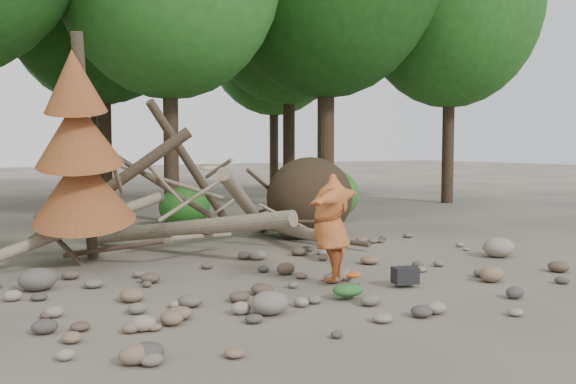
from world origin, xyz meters
TOP-DOWN VIEW (x-y plane):
  - ground at (0.00, 0.00)m, footprint 120.00×120.00m
  - deadfall_pile at (2.02, 4.24)m, footprint 8.55×5.24m
  - dead_conifer at (-3.12, 3.37)m, footprint 2.06×2.16m
  - bush_mid at (0.80, 7.80)m, footprint 1.40×1.40m
  - bush_right at (5.00, 7.00)m, footprint 2.00×2.00m
  - frisbee_thrower at (-0.07, -0.23)m, footprint 3.36×1.73m
  - backpack at (0.86, -0.99)m, footprint 0.45×0.36m
  - cloth_green at (-0.42, -1.16)m, footprint 0.49×0.40m
  - cloth_orange at (0.43, -0.17)m, footprint 0.31×0.25m
  - boulder_front_left at (-1.83, -1.26)m, footprint 0.53×0.47m
  - boulder_front_right at (2.35, -1.47)m, footprint 0.43×0.38m
  - boulder_mid_right at (4.35, 0.06)m, footprint 0.67×0.60m
  - boulder_mid_left at (-4.18, 1.89)m, footprint 0.59×0.53m

SIDE VIEW (x-z plane):
  - ground at x=0.00m, z-range 0.00..0.00m
  - cloth_orange at x=0.43m, z-range 0.00..0.11m
  - cloth_green at x=-0.42m, z-range 0.00..0.18m
  - boulder_front_right at x=2.35m, z-range 0.00..0.26m
  - backpack at x=0.86m, z-range 0.00..0.26m
  - boulder_front_left at x=-1.83m, z-range 0.00..0.32m
  - boulder_mid_left at x=-4.18m, z-range 0.00..0.36m
  - boulder_mid_right at x=4.35m, z-range 0.00..0.40m
  - bush_mid at x=0.80m, z-range 0.00..1.12m
  - bush_right at x=5.00m, z-range 0.00..1.60m
  - frisbee_thrower at x=-0.07m, z-range -0.02..1.92m
  - deadfall_pile at x=2.02m, z-range -0.70..2.60m
  - dead_conifer at x=-3.12m, z-range -0.06..4.29m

